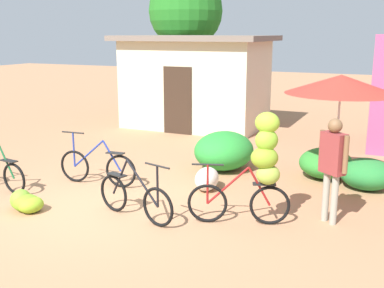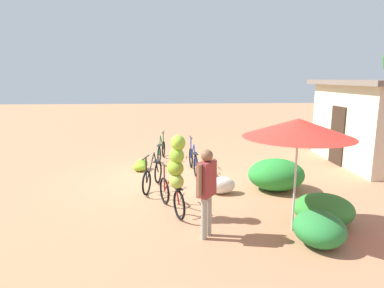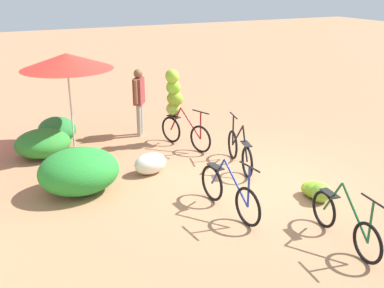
{
  "view_description": "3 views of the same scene",
  "coord_description": "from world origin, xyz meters",
  "px_view_note": "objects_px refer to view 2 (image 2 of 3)",
  "views": [
    {
      "loc": [
        4.64,
        -6.35,
        2.96
      ],
      "look_at": [
        1.27,
        1.01,
        1.04
      ],
      "focal_mm": 43.83,
      "sensor_mm": 36.0,
      "label": 1
    },
    {
      "loc": [
        9.51,
        0.32,
        2.94
      ],
      "look_at": [
        0.43,
        0.88,
        1.15
      ],
      "focal_mm": 31.25,
      "sensor_mm": 36.0,
      "label": 2
    },
    {
      "loc": [
        -6.79,
        4.62,
        3.79
      ],
      "look_at": [
        0.47,
        1.07,
        0.83
      ],
      "focal_mm": 42.81,
      "sensor_mm": 36.0,
      "label": 3
    }
  ],
  "objects_px": {
    "bicycle_leftmost": "(161,151)",
    "person_vendor": "(207,184)",
    "bicycle_near_pile": "(193,161)",
    "bicycle_center_loaded": "(153,176)",
    "produce_sack": "(222,185)",
    "banana_pile_on_ground": "(141,166)",
    "building_low": "(376,122)",
    "market_umbrella": "(298,128)",
    "bicycle_by_shop": "(175,170)"
  },
  "relations": [
    {
      "from": "bicycle_leftmost",
      "to": "person_vendor",
      "type": "height_order",
      "value": "person_vendor"
    },
    {
      "from": "bicycle_near_pile",
      "to": "bicycle_center_loaded",
      "type": "relative_size",
      "value": 1.05
    },
    {
      "from": "produce_sack",
      "to": "banana_pile_on_ground",
      "type": "bearing_deg",
      "value": -135.86
    },
    {
      "from": "banana_pile_on_ground",
      "to": "person_vendor",
      "type": "bearing_deg",
      "value": 19.06
    },
    {
      "from": "building_low",
      "to": "bicycle_leftmost",
      "type": "height_order",
      "value": "building_low"
    },
    {
      "from": "market_umbrella",
      "to": "banana_pile_on_ground",
      "type": "distance_m",
      "value": 6.0
    },
    {
      "from": "bicycle_center_loaded",
      "to": "bicycle_by_shop",
      "type": "xyz_separation_m",
      "value": [
        1.9,
        0.59,
        0.68
      ]
    },
    {
      "from": "bicycle_by_shop",
      "to": "market_umbrella",
      "type": "bearing_deg",
      "value": 69.83
    },
    {
      "from": "building_low",
      "to": "bicycle_leftmost",
      "type": "xyz_separation_m",
      "value": [
        -0.9,
        -7.41,
        -1.12
      ]
    },
    {
      "from": "bicycle_near_pile",
      "to": "bicycle_leftmost",
      "type": "bearing_deg",
      "value": -146.52
    },
    {
      "from": "bicycle_by_shop",
      "to": "produce_sack",
      "type": "bearing_deg",
      "value": 138.86
    },
    {
      "from": "market_umbrella",
      "to": "bicycle_by_shop",
      "type": "height_order",
      "value": "market_umbrella"
    },
    {
      "from": "bicycle_leftmost",
      "to": "bicycle_by_shop",
      "type": "xyz_separation_m",
      "value": [
        5.1,
        0.45,
        0.69
      ]
    },
    {
      "from": "bicycle_near_pile",
      "to": "produce_sack",
      "type": "height_order",
      "value": "bicycle_near_pile"
    },
    {
      "from": "building_low",
      "to": "banana_pile_on_ground",
      "type": "relative_size",
      "value": 6.36
    },
    {
      "from": "bicycle_center_loaded",
      "to": "bicycle_leftmost",
      "type": "bearing_deg",
      "value": 177.46
    },
    {
      "from": "building_low",
      "to": "market_umbrella",
      "type": "height_order",
      "value": "building_low"
    },
    {
      "from": "bicycle_leftmost",
      "to": "person_vendor",
      "type": "relative_size",
      "value": 0.97
    },
    {
      "from": "bicycle_near_pile",
      "to": "bicycle_center_loaded",
      "type": "bearing_deg",
      "value": -36.75
    },
    {
      "from": "bicycle_near_pile",
      "to": "banana_pile_on_ground",
      "type": "xyz_separation_m",
      "value": [
        -0.26,
        -1.69,
        -0.21
      ]
    },
    {
      "from": "bicycle_leftmost",
      "to": "produce_sack",
      "type": "height_order",
      "value": "bicycle_leftmost"
    },
    {
      "from": "bicycle_center_loaded",
      "to": "produce_sack",
      "type": "distance_m",
      "value": 1.88
    },
    {
      "from": "bicycle_near_pile",
      "to": "person_vendor",
      "type": "relative_size",
      "value": 1.01
    },
    {
      "from": "bicycle_near_pile",
      "to": "bicycle_by_shop",
      "type": "height_order",
      "value": "bicycle_by_shop"
    },
    {
      "from": "bicycle_near_pile",
      "to": "banana_pile_on_ground",
      "type": "bearing_deg",
      "value": -98.67
    },
    {
      "from": "bicycle_by_shop",
      "to": "person_vendor",
      "type": "height_order",
      "value": "bicycle_by_shop"
    },
    {
      "from": "market_umbrella",
      "to": "person_vendor",
      "type": "xyz_separation_m",
      "value": [
        0.17,
        -1.71,
        -1.0
      ]
    },
    {
      "from": "building_low",
      "to": "banana_pile_on_ground",
      "type": "xyz_separation_m",
      "value": [
        0.44,
        -8.04,
        -1.31
      ]
    },
    {
      "from": "building_low",
      "to": "market_umbrella",
      "type": "relative_size",
      "value": 2.13
    },
    {
      "from": "market_umbrella",
      "to": "bicycle_leftmost",
      "type": "height_order",
      "value": "market_umbrella"
    },
    {
      "from": "produce_sack",
      "to": "person_vendor",
      "type": "bearing_deg",
      "value": -15.27
    },
    {
      "from": "bicycle_by_shop",
      "to": "banana_pile_on_ground",
      "type": "xyz_separation_m",
      "value": [
        -3.76,
        -1.09,
        -0.88
      ]
    },
    {
      "from": "market_umbrella",
      "to": "bicycle_near_pile",
      "type": "height_order",
      "value": "market_umbrella"
    },
    {
      "from": "bicycle_center_loaded",
      "to": "bicycle_near_pile",
      "type": "bearing_deg",
      "value": 143.25
    },
    {
      "from": "banana_pile_on_ground",
      "to": "bicycle_by_shop",
      "type": "bearing_deg",
      "value": 16.11
    },
    {
      "from": "building_low",
      "to": "bicycle_near_pile",
      "type": "bearing_deg",
      "value": -83.74
    },
    {
      "from": "market_umbrella",
      "to": "bicycle_center_loaded",
      "type": "bearing_deg",
      "value": -133.61
    },
    {
      "from": "bicycle_by_shop",
      "to": "produce_sack",
      "type": "relative_size",
      "value": 2.57
    },
    {
      "from": "banana_pile_on_ground",
      "to": "market_umbrella",
      "type": "bearing_deg",
      "value": 36.17
    },
    {
      "from": "bicycle_center_loaded",
      "to": "produce_sack",
      "type": "bearing_deg",
      "value": 74.38
    },
    {
      "from": "bicycle_center_loaded",
      "to": "banana_pile_on_ground",
      "type": "relative_size",
      "value": 2.19
    },
    {
      "from": "person_vendor",
      "to": "banana_pile_on_ground",
      "type": "bearing_deg",
      "value": -160.94
    },
    {
      "from": "market_umbrella",
      "to": "person_vendor",
      "type": "relative_size",
      "value": 1.31
    },
    {
      "from": "building_low",
      "to": "produce_sack",
      "type": "distance_m",
      "value": 6.51
    },
    {
      "from": "market_umbrella",
      "to": "bicycle_leftmost",
      "type": "relative_size",
      "value": 1.35
    },
    {
      "from": "market_umbrella",
      "to": "banana_pile_on_ground",
      "type": "bearing_deg",
      "value": -143.83
    },
    {
      "from": "person_vendor",
      "to": "produce_sack",
      "type": "bearing_deg",
      "value": 164.73
    },
    {
      "from": "bicycle_near_pile",
      "to": "market_umbrella",
      "type": "bearing_deg",
      "value": 21.01
    },
    {
      "from": "bicycle_leftmost",
      "to": "produce_sack",
      "type": "distance_m",
      "value": 4.07
    },
    {
      "from": "bicycle_center_loaded",
      "to": "person_vendor",
      "type": "bearing_deg",
      "value": 21.69
    }
  ]
}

